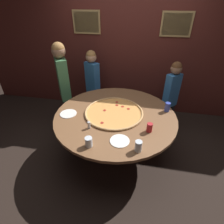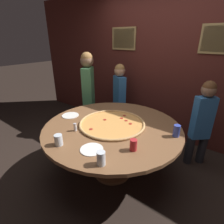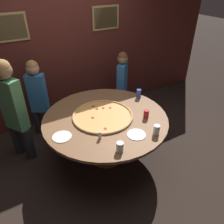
{
  "view_description": "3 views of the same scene",
  "coord_description": "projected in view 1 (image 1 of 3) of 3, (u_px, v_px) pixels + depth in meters",
  "views": [
    {
      "loc": [
        0.34,
        -2.03,
        2.14
      ],
      "look_at": [
        -0.04,
        -0.07,
        0.82
      ],
      "focal_mm": 28.0,
      "sensor_mm": 36.0,
      "label": 1
    },
    {
      "loc": [
        1.18,
        -1.57,
        1.76
      ],
      "look_at": [
        0.02,
        -0.03,
        0.94
      ],
      "focal_mm": 28.0,
      "sensor_mm": 36.0,
      "label": 2
    },
    {
      "loc": [
        -1.17,
        -2.21,
        2.43
      ],
      "look_at": [
        0.06,
        -0.07,
        0.84
      ],
      "focal_mm": 35.0,
      "sensor_mm": 36.0,
      "label": 3
    }
  ],
  "objects": [
    {
      "name": "condiment_shaker",
      "position": [
        89.0,
        125.0,
        2.2
      ],
      "size": [
        0.04,
        0.04,
        0.1
      ],
      "color": "silver",
      "rests_on": "dining_table"
    },
    {
      "name": "diner_centre_back",
      "position": [
        63.0,
        81.0,
        3.14
      ],
      "size": [
        0.33,
        0.4,
        1.54
      ],
      "rotation": [
        0.0,
        0.0,
        2.14
      ],
      "color": "#232328",
      "rests_on": "ground_plane"
    },
    {
      "name": "ground_plane",
      "position": [
        115.0,
        151.0,
        2.9
      ],
      "size": [
        24.0,
        24.0,
        0.0
      ],
      "primitive_type": "plane",
      "color": "black"
    },
    {
      "name": "back_wall",
      "position": [
        129.0,
        49.0,
        3.38
      ],
      "size": [
        6.4,
        0.08,
        2.6
      ],
      "color": "#4C1E19",
      "rests_on": "ground_plane"
    },
    {
      "name": "white_plate_far_back",
      "position": [
        120.0,
        141.0,
        2.03
      ],
      "size": [
        0.23,
        0.23,
        0.01
      ],
      "primitive_type": "cylinder",
      "color": "white",
      "rests_on": "dining_table"
    },
    {
      "name": "drink_cup_far_right",
      "position": [
        167.0,
        107.0,
        2.53
      ],
      "size": [
        0.07,
        0.07,
        0.14
      ],
      "primitive_type": "cylinder",
      "color": "#384CB7",
      "rests_on": "dining_table"
    },
    {
      "name": "drink_cup_by_shaker",
      "position": [
        138.0,
        146.0,
        1.87
      ],
      "size": [
        0.08,
        0.08,
        0.13
      ],
      "primitive_type": "cylinder",
      "color": "silver",
      "rests_on": "dining_table"
    },
    {
      "name": "diner_far_right",
      "position": [
        171.0,
        92.0,
        3.13
      ],
      "size": [
        0.31,
        0.3,
        1.26
      ],
      "rotation": [
        0.0,
        0.0,
        -2.39
      ],
      "color": "#232328",
      "rests_on": "ground_plane"
    },
    {
      "name": "dining_table",
      "position": [
        115.0,
        121.0,
        2.56
      ],
      "size": [
        1.72,
        1.72,
        0.74
      ],
      "color": "brown",
      "rests_on": "ground_plane"
    },
    {
      "name": "diner_side_right",
      "position": [
        93.0,
        80.0,
        3.48
      ],
      "size": [
        0.35,
        0.28,
        1.33
      ],
      "rotation": [
        0.0,
        0.0,
        2.6
      ],
      "color": "#232328",
      "rests_on": "ground_plane"
    },
    {
      "name": "giant_pizza",
      "position": [
        114.0,
        112.0,
        2.51
      ],
      "size": [
        0.84,
        0.84,
        0.03
      ],
      "color": "#E0994C",
      "rests_on": "dining_table"
    },
    {
      "name": "drink_cup_front_edge",
      "position": [
        149.0,
        128.0,
        2.15
      ],
      "size": [
        0.07,
        0.07,
        0.12
      ],
      "primitive_type": "cylinder",
      "color": "#B22328",
      "rests_on": "dining_table"
    },
    {
      "name": "white_plate_near_front",
      "position": [
        68.0,
        114.0,
        2.5
      ],
      "size": [
        0.24,
        0.24,
        0.01
      ],
      "primitive_type": "cylinder",
      "color": "white",
      "rests_on": "dining_table"
    },
    {
      "name": "drink_cup_near_right",
      "position": [
        89.0,
        142.0,
        1.93
      ],
      "size": [
        0.08,
        0.08,
        0.12
      ],
      "primitive_type": "cylinder",
      "color": "silver",
      "rests_on": "dining_table"
    }
  ]
}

